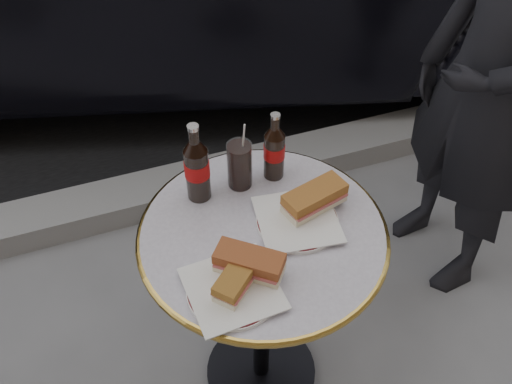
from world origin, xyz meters
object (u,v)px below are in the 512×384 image
object	(u,v)px
cola_bottle_left	(196,162)
plate_left	(233,290)
pedestrian	(492,89)
bistro_table	(262,313)
plate_right	(297,221)
cola_glass	(240,165)
cola_bottle_right	(274,146)

from	to	relation	value
cola_bottle_left	plate_left	bearing A→B (deg)	-92.22
pedestrian	bistro_table	bearing A→B (deg)	-78.78
plate_right	cola_bottle_left	distance (m)	0.29
cola_glass	pedestrian	world-z (taller)	pedestrian
bistro_table	cola_bottle_right	distance (m)	0.51
cola_bottle_left	bistro_table	bearing A→B (deg)	-56.44
pedestrian	cola_bottle_right	bearing A→B (deg)	-89.96
cola_bottle_left	pedestrian	world-z (taller)	pedestrian
cola_glass	cola_bottle_right	bearing A→B (deg)	1.66
bistro_table	plate_right	xyz separation A→B (m)	(0.09, -0.00, 0.37)
cola_bottle_right	pedestrian	size ratio (longest dim) A/B	0.13
plate_left	pedestrian	world-z (taller)	pedestrian
cola_bottle_right	cola_glass	xyz separation A→B (m)	(-0.10, -0.00, -0.03)
bistro_table	plate_right	bearing A→B (deg)	-2.73
plate_left	cola_bottle_left	distance (m)	0.33
bistro_table	cola_bottle_right	size ratio (longest dim) A/B	3.60
bistro_table	cola_bottle_left	size ratio (longest dim) A/B	3.18
bistro_table	pedestrian	world-z (taller)	pedestrian
plate_right	cola_bottle_right	bearing A→B (deg)	87.78
bistro_table	cola_bottle_left	xyz separation A→B (m)	(-0.11, 0.17, 0.48)
pedestrian	plate_right	bearing A→B (deg)	-76.60
plate_left	plate_right	world-z (taller)	same
plate_left	cola_glass	bearing A→B (deg)	68.73
cola_bottle_right	pedestrian	world-z (taller)	pedestrian
cola_bottle_left	pedestrian	size ratio (longest dim) A/B	0.15
cola_bottle_left	cola_glass	xyz separation A→B (m)	(0.11, 0.01, -0.05)
cola_bottle_left	pedestrian	bearing A→B (deg)	4.79
bistro_table	cola_glass	xyz separation A→B (m)	(-0.00, 0.18, 0.43)
cola_glass	pedestrian	xyz separation A→B (m)	(0.83, 0.07, -0.01)
bistro_table	cola_bottle_right	bearing A→B (deg)	61.62
pedestrian	plate_left	bearing A→B (deg)	-73.01
cola_glass	plate_right	bearing A→B (deg)	-63.57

